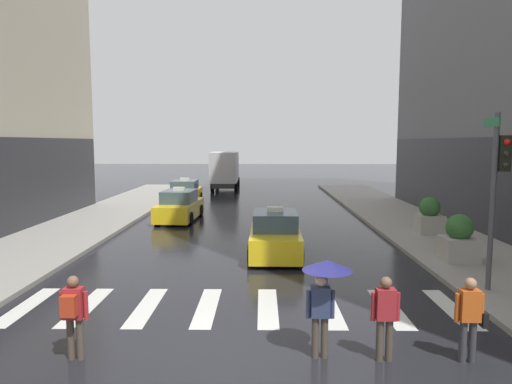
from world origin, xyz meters
name	(u,v)px	position (x,y,z in m)	size (l,w,h in m)	color
ground_plane	(229,365)	(0.00, 0.00, 0.00)	(160.00, 160.00, 0.00)	black
crosswalk_markings	(237,307)	(0.00, 3.00, 0.00)	(11.30, 2.80, 0.01)	silver
traffic_light_pole	(498,177)	(6.92, 4.04, 3.26)	(0.44, 0.84, 4.80)	#47474C
taxi_lead	(275,235)	(1.11, 8.50, 0.72)	(1.98, 4.56, 1.80)	yellow
taxi_second	(180,207)	(-3.80, 15.91, 0.72)	(2.12, 4.63, 1.80)	yellow
taxi_third	(185,193)	(-4.60, 22.29, 0.72)	(1.95, 4.55, 1.80)	gold
box_truck	(225,169)	(-2.60, 31.49, 1.85)	(2.36, 7.57, 3.35)	#2D2D2D
pedestrian_with_umbrella	(325,282)	(1.82, 0.33, 1.52)	(0.96, 0.96, 1.94)	#473D33
pedestrian_with_backpack	(73,311)	(-2.97, 0.17, 0.97)	(0.55, 0.43, 1.65)	#473D33
pedestrian_with_handbag	(470,315)	(4.54, 0.18, 0.93)	(0.60, 0.24, 1.65)	#333338
pedestrian_plain_coat	(385,313)	(2.96, 0.22, 0.94)	(0.55, 0.24, 1.65)	#473D33
planter_near_corner	(459,240)	(7.34, 7.11, 0.87)	(1.10, 1.10, 1.60)	#A8A399
planter_mid_block	(429,217)	(8.10, 11.93, 0.87)	(1.10, 1.10, 1.60)	#A8A399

